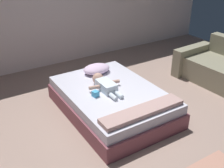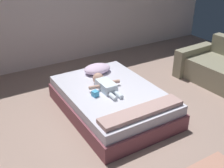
{
  "view_description": "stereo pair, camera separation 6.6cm",
  "coord_description": "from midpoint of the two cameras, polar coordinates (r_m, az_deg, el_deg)",
  "views": [
    {
      "loc": [
        -2.04,
        -2.49,
        2.41
      ],
      "look_at": [
        -0.08,
        0.63,
        0.5
      ],
      "focal_mm": 44.06,
      "sensor_mm": 36.0,
      "label": 1
    },
    {
      "loc": [
        -1.99,
        -2.53,
        2.41
      ],
      "look_at": [
        -0.08,
        0.63,
        0.5
      ],
      "focal_mm": 44.06,
      "sensor_mm": 36.0,
      "label": 2
    }
  ],
  "objects": [
    {
      "name": "pillow",
      "position": [
        4.74,
        -3.62,
        3.16
      ],
      "size": [
        0.47,
        0.35,
        0.15
      ],
      "color": "silver",
      "rests_on": "bed"
    },
    {
      "name": "bed",
      "position": [
        4.31,
        -0.44,
        -3.56
      ],
      "size": [
        1.37,
        1.96,
        0.4
      ],
      "color": "brown",
      "rests_on": "ground_plane"
    },
    {
      "name": "toy_block",
      "position": [
        4.02,
        -3.92,
        -2.04
      ],
      "size": [
        0.1,
        0.1,
        0.09
      ],
      "color": "#44AADF",
      "rests_on": "bed"
    },
    {
      "name": "blanket",
      "position": [
        3.65,
        5.87,
        -5.63
      ],
      "size": [
        1.23,
        0.25,
        0.06
      ],
      "color": "tan",
      "rests_on": "bed"
    },
    {
      "name": "wall_behind_bed",
      "position": [
        5.96,
        -12.31,
        16.75
      ],
      "size": [
        8.0,
        0.12,
        2.73
      ],
      "primitive_type": "cube",
      "color": "silver",
      "rests_on": "ground_plane"
    },
    {
      "name": "ground_plane",
      "position": [
        4.02,
        5.42,
        -9.54
      ],
      "size": [
        8.0,
        8.0,
        0.0
      ],
      "primitive_type": "plane",
      "color": "gray"
    },
    {
      "name": "toothbrush",
      "position": [
        4.35,
        -0.15,
        -0.06
      ],
      "size": [
        0.08,
        0.11,
        0.02
      ],
      "color": "#2695DC",
      "rests_on": "bed"
    },
    {
      "name": "baby",
      "position": [
        4.22,
        -2.08,
        -0.04
      ],
      "size": [
        0.53,
        0.71,
        0.18
      ],
      "color": "silver",
      "rests_on": "bed"
    }
  ]
}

